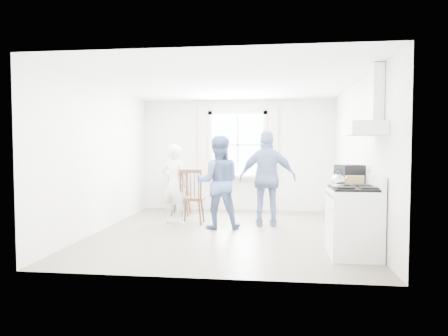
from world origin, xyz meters
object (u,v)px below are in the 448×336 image
stereo_stack (350,175)px  person_right (268,178)px  gas_stove (354,221)px  windsor_chair_b (191,191)px  person_mid (218,182)px  windsor_chair_a (180,188)px  person_left (175,184)px  low_cabinet (349,215)px

stereo_stack → person_right: size_ratio=0.25×
gas_stove → windsor_chair_b: (-2.65, 1.95, 0.17)m
stereo_stack → person_mid: person_mid is taller
windsor_chair_a → person_mid: (1.01, -1.24, 0.25)m
gas_stove → person_left: bearing=146.5°
gas_stove → windsor_chair_a: (-3.09, 2.91, 0.12)m
gas_stove → low_cabinet: (0.07, 0.70, -0.03)m
gas_stove → low_cabinet: bearing=84.3°
low_cabinet → windsor_chair_a: (-3.16, 2.21, 0.15)m
windsor_chair_b → person_right: bearing=1.0°
gas_stove → person_left: (-2.98, 1.97, 0.29)m
low_cabinet → windsor_chair_a: size_ratio=0.91×
stereo_stack → person_left: size_ratio=0.29×
stereo_stack → person_mid: size_ratio=0.27×
gas_stove → person_left: 3.58m
low_cabinet → person_left: person_left is taller
windsor_chair_a → person_left: bearing=-83.1°
stereo_stack → windsor_chair_b: 3.00m
windsor_chair_a → person_right: 2.14m
person_mid → person_left: bearing=-26.7°
person_left → stereo_stack: bearing=176.3°
low_cabinet → person_mid: 2.39m
gas_stove → windsor_chair_a: gas_stove is taller
stereo_stack → person_right: person_right is taller
gas_stove → person_mid: (-2.08, 1.66, 0.36)m
person_mid → person_right: person_right is taller
stereo_stack → person_right: 1.76m
low_cabinet → stereo_stack: size_ratio=2.00×
windsor_chair_b → person_left: 0.35m
windsor_chair_a → person_left: 0.96m
stereo_stack → person_left: 3.30m
windsor_chair_a → windsor_chair_b: size_ratio=0.92×
stereo_stack → gas_stove: bearing=-95.9°
gas_stove → stereo_stack: 0.95m
gas_stove → person_mid: person_mid is taller
low_cabinet → windsor_chair_b: size_ratio=0.84×
low_cabinet → windsor_chair_a: 3.86m
low_cabinet → person_mid: size_ratio=0.53×
windsor_chair_a → person_left: (0.11, -0.94, 0.17)m
windsor_chair_b → person_mid: 0.66m
gas_stove → person_right: size_ratio=0.62×
gas_stove → windsor_chair_a: size_ratio=1.13×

